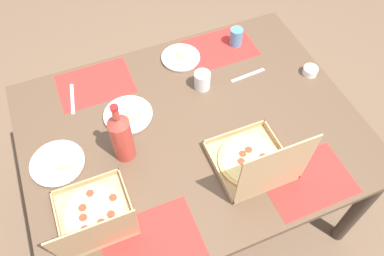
% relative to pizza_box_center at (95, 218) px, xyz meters
% --- Properties ---
extents(ground_plane, '(6.00, 6.00, 0.00)m').
position_rel_pizza_box_center_xyz_m(ground_plane, '(-0.51, -0.28, -0.81)').
color(ground_plane, brown).
extents(dining_table, '(1.51, 1.16, 0.76)m').
position_rel_pizza_box_center_xyz_m(dining_table, '(-0.51, -0.28, -0.14)').
color(dining_table, '#3F3328').
rests_on(dining_table, ground_plane).
extents(placemat_near_left, '(0.36, 0.26, 0.00)m').
position_rel_pizza_box_center_xyz_m(placemat_near_left, '(-0.85, -0.71, -0.05)').
color(placemat_near_left, red).
rests_on(placemat_near_left, dining_table).
extents(placemat_near_right, '(0.36, 0.26, 0.00)m').
position_rel_pizza_box_center_xyz_m(placemat_near_right, '(-0.17, -0.71, -0.05)').
color(placemat_near_right, red).
rests_on(placemat_near_right, dining_table).
extents(placemat_far_left, '(0.36, 0.26, 0.00)m').
position_rel_pizza_box_center_xyz_m(placemat_far_left, '(-0.85, 0.15, -0.05)').
color(placemat_far_left, red).
rests_on(placemat_far_left, dining_table).
extents(placemat_far_right, '(0.36, 0.26, 0.00)m').
position_rel_pizza_box_center_xyz_m(placemat_far_right, '(-0.17, 0.15, -0.05)').
color(placemat_far_right, red).
rests_on(placemat_far_right, dining_table).
extents(pizza_box_center, '(0.28, 0.34, 0.32)m').
position_rel_pizza_box_center_xyz_m(pizza_box_center, '(0.00, 0.00, 0.00)').
color(pizza_box_center, tan).
rests_on(pizza_box_center, dining_table).
extents(pizza_box_edge_far, '(0.30, 0.32, 0.34)m').
position_rel_pizza_box_center_xyz_m(pizza_box_edge_far, '(-0.67, 0.02, 0.00)').
color(pizza_box_edge_far, tan).
rests_on(pizza_box_edge_far, dining_table).
extents(plate_near_left, '(0.23, 0.23, 0.03)m').
position_rel_pizza_box_center_xyz_m(plate_near_left, '(0.09, -0.32, -0.04)').
color(plate_near_left, white).
rests_on(plate_near_left, dining_table).
extents(plate_near_right, '(0.23, 0.23, 0.03)m').
position_rel_pizza_box_center_xyz_m(plate_near_right, '(-0.26, -0.45, -0.04)').
color(plate_near_right, white).
rests_on(plate_near_right, dining_table).
extents(plate_far_left, '(0.20, 0.20, 0.03)m').
position_rel_pizza_box_center_xyz_m(plate_far_left, '(-0.62, -0.71, -0.04)').
color(plate_far_left, white).
rests_on(plate_far_left, dining_table).
extents(soda_bottle, '(0.09, 0.09, 0.32)m').
position_rel_pizza_box_center_xyz_m(soda_bottle, '(-0.19, -0.26, 0.08)').
color(soda_bottle, '#B2382D').
rests_on(soda_bottle, dining_table).
extents(cup_dark, '(0.07, 0.07, 0.10)m').
position_rel_pizza_box_center_xyz_m(cup_dark, '(-0.93, -0.70, 0.00)').
color(cup_dark, teal).
rests_on(cup_dark, dining_table).
extents(cup_spare, '(0.08, 0.08, 0.09)m').
position_rel_pizza_box_center_xyz_m(cup_spare, '(-0.65, -0.49, -0.00)').
color(cup_spare, silver).
rests_on(cup_spare, dining_table).
extents(condiment_bowl, '(0.07, 0.07, 0.04)m').
position_rel_pizza_box_center_xyz_m(condiment_bowl, '(-1.18, -0.36, -0.03)').
color(condiment_bowl, white).
rests_on(condiment_bowl, dining_table).
extents(fork_by_near_left, '(0.05, 0.19, 0.00)m').
position_rel_pizza_box_center_xyz_m(fork_by_near_left, '(-0.04, -0.65, -0.05)').
color(fork_by_near_left, '#B7B7BC').
rests_on(fork_by_near_left, dining_table).
extents(fork_by_near_right, '(0.19, 0.03, 0.00)m').
position_rel_pizza_box_center_xyz_m(fork_by_near_right, '(-0.89, -0.47, -0.05)').
color(fork_by_near_right, '#B7B7BC').
rests_on(fork_by_near_right, dining_table).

